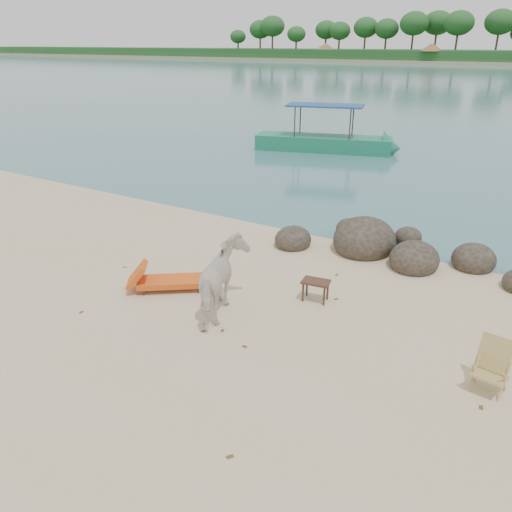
{
  "coord_description": "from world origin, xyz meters",
  "views": [
    {
      "loc": [
        4.54,
        -5.9,
        5.0
      ],
      "look_at": [
        -0.36,
        2.0,
        1.0
      ],
      "focal_mm": 35.0,
      "sensor_mm": 36.0,
      "label": 1
    }
  ],
  "objects": [
    {
      "name": "boulders",
      "position": [
        1.21,
        5.72,
        0.22
      ],
      "size": [
        6.26,
        2.82,
        1.18
      ],
      "rotation": [
        0.0,
        0.0,
        -0.19
      ],
      "color": "#2F261F",
      "rests_on": "ground"
    },
    {
      "name": "cow",
      "position": [
        -0.55,
        1.13,
        0.73
      ],
      "size": [
        1.41,
        1.91,
        1.47
      ],
      "primitive_type": "imported",
      "rotation": [
        0.0,
        0.0,
        3.55
      ],
      "color": "white",
      "rests_on": "ground"
    },
    {
      "name": "side_table",
      "position": [
        0.74,
        2.57,
        0.22
      ],
      "size": [
        0.61,
        0.44,
        0.45
      ],
      "primitive_type": null,
      "rotation": [
        0.0,
        0.0,
        0.16
      ],
      "color": "#371E16",
      "rests_on": "ground"
    },
    {
      "name": "lounge_chair",
      "position": [
        -2.16,
        1.4,
        0.27
      ],
      "size": [
        1.79,
        1.57,
        0.53
      ],
      "primitive_type": null,
      "rotation": [
        0.0,
        0.0,
        0.65
      ],
      "color": "#CD6718",
      "rests_on": "ground"
    },
    {
      "name": "deck_chair",
      "position": [
        4.27,
        1.3,
        0.41
      ],
      "size": [
        0.6,
        0.64,
        0.82
      ],
      "primitive_type": null,
      "rotation": [
        0.0,
        0.0,
        -0.14
      ],
      "color": "tan",
      "rests_on": "ground"
    },
    {
      "name": "boat_near",
      "position": [
        -5.86,
        17.26,
        1.81
      ],
      "size": [
        7.64,
        3.71,
        3.62
      ],
      "primitive_type": null,
      "rotation": [
        0.0,
        0.0,
        0.29
      ],
      "color": "#1B7755",
      "rests_on": "water"
    },
    {
      "name": "dead_leaves",
      "position": [
        -0.21,
        0.6,
        0.0
      ],
      "size": [
        8.26,
        6.51,
        0.0
      ],
      "color": "brown",
      "rests_on": "ground"
    }
  ]
}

